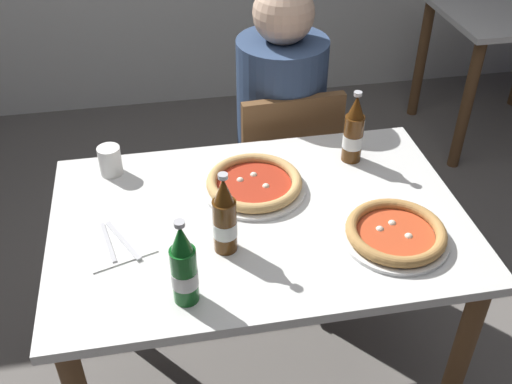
% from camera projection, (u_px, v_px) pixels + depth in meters
% --- Properties ---
extents(ground_plane, '(8.00, 8.00, 0.00)m').
position_uv_depth(ground_plane, '(258.00, 374.00, 2.19)').
color(ground_plane, slate).
extents(dining_table_main, '(1.20, 0.80, 0.75)m').
position_uv_depth(dining_table_main, '(259.00, 245.00, 1.81)').
color(dining_table_main, silver).
rests_on(dining_table_main, ground_plane).
extents(chair_behind_table, '(0.42, 0.42, 0.85)m').
position_uv_depth(chair_behind_table, '(283.00, 167.00, 2.41)').
color(chair_behind_table, brown).
rests_on(chair_behind_table, ground_plane).
extents(diner_seated, '(0.34, 0.34, 1.21)m').
position_uv_depth(diner_seated, '(280.00, 139.00, 2.39)').
color(diner_seated, '#2D3342').
rests_on(diner_seated, ground_plane).
extents(dining_table_background, '(0.80, 0.70, 0.75)m').
position_uv_depth(dining_table_background, '(510.00, 37.00, 3.20)').
color(dining_table_background, silver).
rests_on(dining_table_background, ground_plane).
extents(pizza_margherita_near, '(0.32, 0.32, 0.04)m').
position_uv_depth(pizza_margherita_near, '(254.00, 184.00, 1.83)').
color(pizza_margherita_near, white).
rests_on(pizza_margherita_near, dining_table_main).
extents(pizza_marinara_far, '(0.30, 0.30, 0.04)m').
position_uv_depth(pizza_marinara_far, '(396.00, 233.00, 1.65)').
color(pizza_marinara_far, white).
rests_on(pizza_marinara_far, dining_table_main).
extents(beer_bottle_left, '(0.07, 0.07, 0.25)m').
position_uv_depth(beer_bottle_left, '(354.00, 132.00, 1.92)').
color(beer_bottle_left, '#512D0F').
rests_on(beer_bottle_left, dining_table_main).
extents(beer_bottle_center, '(0.07, 0.07, 0.25)m').
position_uv_depth(beer_bottle_center, '(184.00, 268.00, 1.42)').
color(beer_bottle_center, '#14591E').
rests_on(beer_bottle_center, dining_table_main).
extents(beer_bottle_right, '(0.07, 0.07, 0.25)m').
position_uv_depth(beer_bottle_right, '(225.00, 219.00, 1.57)').
color(beer_bottle_right, '#512D0F').
rests_on(beer_bottle_right, dining_table_main).
extents(napkin_with_cutlery, '(0.23, 0.23, 0.01)m').
position_uv_depth(napkin_with_cutlery, '(116.00, 242.00, 1.65)').
color(napkin_with_cutlery, white).
rests_on(napkin_with_cutlery, dining_table_main).
extents(paper_cup, '(0.07, 0.07, 0.09)m').
position_uv_depth(paper_cup, '(110.00, 161.00, 1.89)').
color(paper_cup, white).
rests_on(paper_cup, dining_table_main).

